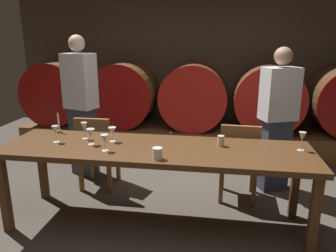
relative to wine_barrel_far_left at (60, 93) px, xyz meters
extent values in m
plane|color=#4C443A|center=(2.20, -2.41, -0.86)|extent=(7.84, 7.84, 0.00)
cube|color=#473A2D|center=(2.20, 0.55, 0.50)|extent=(6.03, 0.24, 2.71)
cube|color=brown|center=(2.20, 0.00, -0.67)|extent=(5.43, 0.90, 0.37)
cylinder|color=brown|center=(0.00, 0.00, 0.00)|extent=(0.98, 0.70, 0.98)
cylinder|color=maroon|center=(0.00, -0.37, 0.00)|extent=(0.99, 0.03, 0.99)
cylinder|color=maroon|center=(0.00, 0.37, 0.00)|extent=(0.99, 0.03, 0.99)
cylinder|color=#2D2D33|center=(0.00, 0.00, 0.00)|extent=(0.98, 0.04, 0.98)
cylinder|color=brown|center=(1.09, 0.00, 0.00)|extent=(0.98, 0.70, 0.98)
cylinder|color=maroon|center=(1.09, -0.37, 0.00)|extent=(0.99, 0.03, 0.99)
cylinder|color=maroon|center=(1.09, 0.37, 0.00)|extent=(0.99, 0.03, 0.99)
cylinder|color=#2D2D33|center=(1.09, 0.00, 0.00)|extent=(0.98, 0.04, 0.98)
cylinder|color=#513319|center=(2.19, 0.00, 0.00)|extent=(0.98, 0.70, 0.98)
cylinder|color=#B21C16|center=(2.19, -0.37, 0.00)|extent=(0.99, 0.03, 0.99)
cylinder|color=#B21C16|center=(2.19, 0.37, 0.00)|extent=(0.99, 0.03, 0.99)
cylinder|color=#2D2D33|center=(2.19, 0.00, 0.00)|extent=(0.98, 0.04, 0.98)
cylinder|color=#513319|center=(3.28, 0.00, 0.00)|extent=(0.98, 0.70, 0.98)
cylinder|color=#B21C16|center=(3.28, -0.37, 0.00)|extent=(0.99, 0.03, 0.99)
cylinder|color=#B21C16|center=(3.28, 0.37, 0.00)|extent=(0.99, 0.03, 0.99)
cylinder|color=#2D2D33|center=(3.28, 0.00, 0.00)|extent=(0.98, 0.04, 0.98)
cube|color=#4C2D16|center=(2.01, -2.18, -0.11)|extent=(2.81, 0.77, 0.05)
cube|color=#4C2D16|center=(0.69, -2.50, -0.50)|extent=(0.07, 0.07, 0.73)
cube|color=#4C2D16|center=(3.34, -2.50, -0.50)|extent=(0.07, 0.07, 0.73)
cube|color=#4C2D16|center=(0.69, -1.85, -0.50)|extent=(0.07, 0.07, 0.73)
cube|color=#4C2D16|center=(3.34, -1.85, -0.50)|extent=(0.07, 0.07, 0.73)
cube|color=brown|center=(1.20, -1.47, -0.42)|extent=(0.40, 0.40, 0.04)
cube|color=brown|center=(1.20, -1.65, -0.19)|extent=(0.40, 0.04, 0.42)
cube|color=brown|center=(1.37, -1.30, -0.65)|extent=(0.04, 0.04, 0.42)
cube|color=brown|center=(1.03, -1.30, -0.65)|extent=(0.04, 0.04, 0.42)
cube|color=brown|center=(1.37, -1.64, -0.65)|extent=(0.04, 0.04, 0.42)
cube|color=brown|center=(1.03, -1.64, -0.65)|extent=(0.04, 0.04, 0.42)
cube|color=brown|center=(2.81, -1.52, -0.42)|extent=(0.42, 0.42, 0.04)
cube|color=brown|center=(2.80, -1.70, -0.19)|extent=(0.40, 0.06, 0.42)
cube|color=brown|center=(2.99, -1.35, -0.65)|extent=(0.05, 0.05, 0.42)
cube|color=brown|center=(2.65, -1.34, -0.65)|extent=(0.05, 0.05, 0.42)
cube|color=brown|center=(2.97, -1.69, -0.65)|extent=(0.05, 0.05, 0.42)
cube|color=brown|center=(2.63, -1.68, -0.65)|extent=(0.05, 0.05, 0.42)
cube|color=#33384C|center=(0.87, -1.14, -0.42)|extent=(0.35, 0.28, 0.88)
cube|color=silver|center=(0.87, -1.14, 0.35)|extent=(0.44, 0.34, 0.67)
sphere|color=beige|center=(0.87, -1.14, 0.81)|extent=(0.20, 0.20, 0.20)
cube|color=#33384C|center=(3.23, -1.23, -0.44)|extent=(0.35, 0.30, 0.84)
cube|color=silver|center=(3.23, -1.23, 0.27)|extent=(0.44, 0.36, 0.58)
sphere|color=tan|center=(3.23, -1.23, 0.68)|extent=(0.20, 0.20, 0.20)
cylinder|color=olive|center=(0.95, -1.88, -0.07)|extent=(0.05, 0.05, 0.02)
cylinder|color=#EDE5CC|center=(0.95, -1.88, 0.03)|extent=(0.02, 0.02, 0.18)
cone|color=yellow|center=(0.95, -1.88, 0.13)|extent=(0.01, 0.01, 0.02)
cylinder|color=white|center=(1.07, -2.18, -0.08)|extent=(0.06, 0.06, 0.00)
cylinder|color=white|center=(1.07, -2.18, -0.04)|extent=(0.01, 0.01, 0.08)
cone|color=white|center=(1.07, -2.18, 0.04)|extent=(0.06, 0.06, 0.08)
cylinder|color=silver|center=(1.29, -2.04, -0.08)|extent=(0.06, 0.06, 0.00)
cylinder|color=silver|center=(1.29, -2.04, -0.04)|extent=(0.01, 0.01, 0.08)
cone|color=silver|center=(1.29, -2.04, 0.04)|extent=(0.06, 0.06, 0.09)
cylinder|color=silver|center=(1.42, -2.20, -0.08)|extent=(0.06, 0.06, 0.00)
cylinder|color=silver|center=(1.42, -2.20, -0.04)|extent=(0.01, 0.01, 0.07)
cone|color=silver|center=(1.42, -2.20, 0.03)|extent=(0.08, 0.08, 0.08)
cylinder|color=white|center=(1.59, -2.08, -0.08)|extent=(0.06, 0.06, 0.00)
cylinder|color=white|center=(1.59, -2.08, -0.04)|extent=(0.01, 0.01, 0.07)
cone|color=white|center=(1.59, -2.08, 0.02)|extent=(0.08, 0.08, 0.07)
cylinder|color=white|center=(1.60, -2.34, -0.08)|extent=(0.06, 0.06, 0.00)
cylinder|color=white|center=(1.60, -2.34, -0.05)|extent=(0.01, 0.01, 0.06)
cone|color=white|center=(1.60, -2.34, 0.03)|extent=(0.07, 0.07, 0.08)
cylinder|color=silver|center=(3.29, -2.07, -0.08)|extent=(0.06, 0.06, 0.00)
cylinder|color=silver|center=(3.29, -2.07, -0.03)|extent=(0.01, 0.01, 0.09)
cone|color=silver|center=(3.29, -2.07, 0.05)|extent=(0.06, 0.06, 0.08)
cylinder|color=white|center=(2.09, -2.46, -0.03)|extent=(0.08, 0.08, 0.10)
cylinder|color=beige|center=(2.60, -2.05, -0.03)|extent=(0.06, 0.06, 0.10)
camera|label=1|loc=(2.56, -4.87, 0.88)|focal=34.42mm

